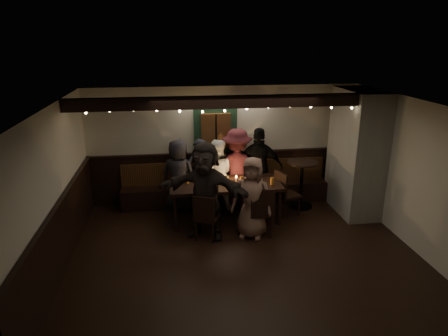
{
  "coord_description": "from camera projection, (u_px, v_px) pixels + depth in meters",
  "views": [
    {
      "loc": [
        -1.18,
        -6.05,
        3.61
      ],
      "look_at": [
        -0.13,
        1.6,
        1.05
      ],
      "focal_mm": 32.0,
      "sensor_mm": 36.0,
      "label": 1
    }
  ],
  "objects": [
    {
      "name": "chair_end",
      "position": [
        284.0,
        191.0,
        8.28
      ],
      "size": [
        0.55,
        0.55,
        0.97
      ],
      "color": "black",
      "rests_on": "ground"
    },
    {
      "name": "high_top",
      "position": [
        302.0,
        178.0,
        8.68
      ],
      "size": [
        0.66,
        0.66,
        1.05
      ],
      "color": "black",
      "rests_on": "ground"
    },
    {
      "name": "person_a",
      "position": [
        179.0,
        175.0,
        8.52
      ],
      "size": [
        0.9,
        0.76,
        1.57
      ],
      "primitive_type": "imported",
      "rotation": [
        0.0,
        0.0,
        2.74
      ],
      "color": "#24232A",
      "rests_on": "ground"
    },
    {
      "name": "person_f",
      "position": [
        205.0,
        191.0,
        7.29
      ],
      "size": [
        1.78,
        1.2,
        1.84
      ],
      "primitive_type": "imported",
      "rotation": [
        0.0,
        0.0,
        -0.43
      ],
      "color": "black",
      "rests_on": "ground"
    },
    {
      "name": "chair_near_left",
      "position": [
        206.0,
        215.0,
        7.26
      ],
      "size": [
        0.54,
        0.54,
        0.9
      ],
      "color": "black",
      "rests_on": "ground"
    },
    {
      "name": "chair_near_right",
      "position": [
        261.0,
        209.0,
        7.39
      ],
      "size": [
        0.45,
        0.45,
        0.98
      ],
      "color": "black",
      "rests_on": "ground"
    },
    {
      "name": "person_g",
      "position": [
        252.0,
        198.0,
        7.35
      ],
      "size": [
        0.89,
        0.74,
        1.55
      ],
      "primitive_type": "imported",
      "rotation": [
        0.0,
        0.0,
        -0.38
      ],
      "color": "#8C6654",
      "rests_on": "ground"
    },
    {
      "name": "person_e",
      "position": [
        259.0,
        167.0,
        8.72
      ],
      "size": [
        1.1,
        0.64,
        1.76
      ],
      "primitive_type": "imported",
      "rotation": [
        0.0,
        0.0,
        2.93
      ],
      "color": "black",
      "rests_on": "ground"
    },
    {
      "name": "person_c",
      "position": [
        216.0,
        174.0,
        8.6
      ],
      "size": [
        0.82,
        0.68,
        1.54
      ],
      "primitive_type": "imported",
      "rotation": [
        0.0,
        0.0,
        3.01
      ],
      "color": "white",
      "rests_on": "ground"
    },
    {
      "name": "person_b",
      "position": [
        199.0,
        174.0,
        8.62
      ],
      "size": [
        0.65,
        0.52,
        1.56
      ],
      "primitive_type": "imported",
      "rotation": [
        0.0,
        0.0,
        3.43
      ],
      "color": "black",
      "rests_on": "ground"
    },
    {
      "name": "room",
      "position": [
        283.0,
        167.0,
        8.11
      ],
      "size": [
        6.02,
        5.01,
        2.62
      ],
      "color": "black",
      "rests_on": "ground"
    },
    {
      "name": "dining_table",
      "position": [
        225.0,
        186.0,
        8.04
      ],
      "size": [
        2.22,
        0.95,
        0.96
      ],
      "color": "black",
      "rests_on": "ground"
    },
    {
      "name": "person_d",
      "position": [
        237.0,
        168.0,
        8.72
      ],
      "size": [
        1.19,
        0.77,
        1.74
      ],
      "primitive_type": "imported",
      "rotation": [
        0.0,
        0.0,
        3.03
      ],
      "color": "#491921",
      "rests_on": "ground"
    }
  ]
}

